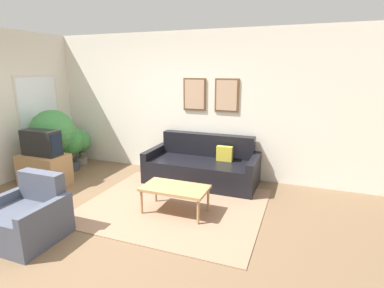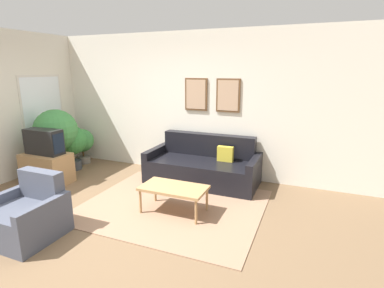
% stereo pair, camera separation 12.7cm
% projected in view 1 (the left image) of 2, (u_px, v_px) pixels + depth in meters
% --- Properties ---
extents(ground_plane, '(16.00, 16.00, 0.00)m').
position_uv_depth(ground_plane, '(97.00, 225.00, 3.97)').
color(ground_plane, brown).
extents(area_rug, '(2.62, 2.22, 0.01)m').
position_uv_depth(area_rug, '(174.00, 205.00, 4.53)').
color(area_rug, '#937056').
rests_on(area_rug, ground_plane).
extents(wall_back, '(8.00, 0.09, 2.70)m').
position_uv_depth(wall_back, '(173.00, 104.00, 5.86)').
color(wall_back, silver).
rests_on(wall_back, ground_plane).
extents(couch, '(1.99, 0.90, 0.84)m').
position_uv_depth(couch, '(203.00, 167.00, 5.43)').
color(couch, black).
rests_on(couch, ground_plane).
extents(coffee_table, '(0.93, 0.51, 0.39)m').
position_uv_depth(coffee_table, '(175.00, 189.00, 4.24)').
color(coffee_table, '#A87F51').
rests_on(coffee_table, ground_plane).
extents(tv_stand, '(0.83, 0.51, 0.55)m').
position_uv_depth(tv_stand, '(45.00, 170.00, 5.32)').
color(tv_stand, '#A87F51').
rests_on(tv_stand, ground_plane).
extents(tv, '(0.69, 0.28, 0.44)m').
position_uv_depth(tv, '(41.00, 143.00, 5.20)').
color(tv, black).
rests_on(tv, tv_stand).
extents(armchair, '(0.80, 0.76, 0.77)m').
position_uv_depth(armchair, '(27.00, 218.00, 3.60)').
color(armchair, '#474C5B').
rests_on(armchair, ground_plane).
extents(potted_plant_tall, '(0.82, 0.82, 1.27)m').
position_uv_depth(potted_plant_tall, '(53.00, 132.00, 5.71)').
color(potted_plant_tall, '#935638').
rests_on(potted_plant_tall, ground_plane).
extents(potted_plant_by_window, '(0.50, 0.50, 0.76)m').
position_uv_depth(potted_plant_by_window, '(79.00, 143.00, 6.43)').
color(potted_plant_by_window, slate).
rests_on(potted_plant_by_window, ground_plane).
extents(potted_plant_small, '(0.60, 0.60, 0.91)m').
position_uv_depth(potted_plant_small, '(69.00, 143.00, 5.98)').
color(potted_plant_small, '#383D42').
rests_on(potted_plant_small, ground_plane).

